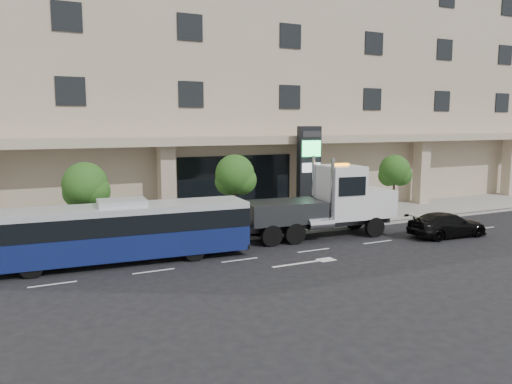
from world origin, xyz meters
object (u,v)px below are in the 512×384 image
Objects in this scene: tow_truck at (326,204)px; black_sedan at (447,225)px; city_bus at (123,231)px; signage_pylon at (309,173)px.

black_sedan is (6.01, -3.00, -1.15)m from tow_truck.
city_bus is 1.94× the size of signage_pylon.
tow_truck is 1.65× the size of signage_pylon.
tow_truck reaches higher than city_bus.
black_sedan is 8.71m from signage_pylon.
city_bus is at bearing -158.74° from signage_pylon.
tow_truck is (11.15, 0.39, 0.36)m from city_bus.
black_sedan is at bearing -20.91° from tow_truck.
signage_pylon reaches higher than tow_truck.
signage_pylon reaches higher than black_sedan.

